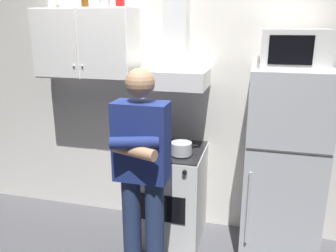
# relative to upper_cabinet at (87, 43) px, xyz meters

# --- Properties ---
(ground_plane) EXTENTS (7.00, 7.00, 0.00)m
(ground_plane) POSITION_rel_upper_cabinet_xyz_m (0.85, -0.37, -1.75)
(ground_plane) COLOR #4C4C51
(back_wall_tiled) EXTENTS (4.80, 0.10, 2.70)m
(back_wall_tiled) POSITION_rel_upper_cabinet_xyz_m (0.85, 0.23, -0.40)
(back_wall_tiled) COLOR silver
(back_wall_tiled) RESTS_ON ground_plane
(upper_cabinet) EXTENTS (0.90, 0.37, 0.60)m
(upper_cabinet) POSITION_rel_upper_cabinet_xyz_m (0.00, 0.00, 0.00)
(upper_cabinet) COLOR white
(stove_oven) EXTENTS (0.60, 0.62, 0.87)m
(stove_oven) POSITION_rel_upper_cabinet_xyz_m (0.80, -0.13, -1.32)
(stove_oven) COLOR white
(stove_oven) RESTS_ON ground_plane
(range_hood) EXTENTS (0.60, 0.44, 0.75)m
(range_hood) POSITION_rel_upper_cabinet_xyz_m (0.80, 0.00, -0.15)
(range_hood) COLOR white
(refrigerator) EXTENTS (0.60, 0.62, 1.60)m
(refrigerator) POSITION_rel_upper_cabinet_xyz_m (1.75, -0.12, -0.95)
(refrigerator) COLOR silver
(refrigerator) RESTS_ON ground_plane
(microwave) EXTENTS (0.48, 0.37, 0.28)m
(microwave) POSITION_rel_upper_cabinet_xyz_m (1.75, -0.11, -0.01)
(microwave) COLOR silver
(microwave) RESTS_ON refrigerator
(person_standing) EXTENTS (0.38, 0.33, 1.64)m
(person_standing) POSITION_rel_upper_cabinet_xyz_m (0.75, -0.73, -0.85)
(person_standing) COLOR navy
(person_standing) RESTS_ON ground_plane
(cooking_pot) EXTENTS (0.28, 0.18, 0.10)m
(cooking_pot) POSITION_rel_upper_cabinet_xyz_m (0.93, -0.24, -0.82)
(cooking_pot) COLOR #B7BABF
(cooking_pot) RESTS_ON stove_oven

